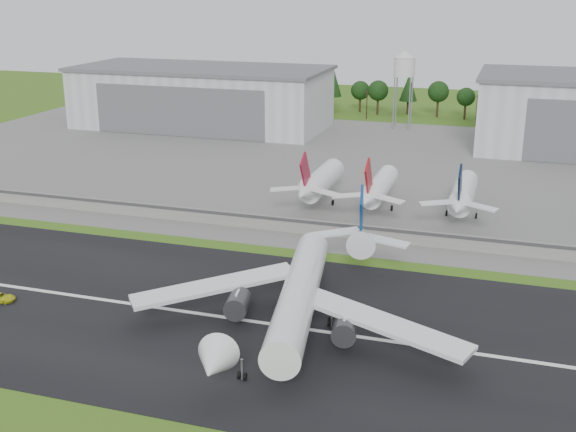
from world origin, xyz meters
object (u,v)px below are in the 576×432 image
(main_airliner, at_px, (298,302))
(ground_vehicle, at_px, (0,298))
(parked_jet_red_b, at_px, (377,188))
(parked_jet_navy, at_px, (462,195))
(parked_jet_red_a, at_px, (318,182))

(main_airliner, relative_size, ground_vehicle, 10.98)
(parked_jet_red_b, xyz_separation_m, parked_jet_navy, (20.37, 0.02, 0.10))
(main_airliner, xyz_separation_m, parked_jet_red_b, (-0.02, 66.94, 1.02))
(parked_jet_navy, bearing_deg, ground_vehicle, -135.44)
(parked_jet_red_a, relative_size, parked_jet_navy, 1.00)
(main_airliner, xyz_separation_m, parked_jet_red_a, (-15.06, 67.00, 1.32))
(main_airliner, relative_size, parked_jet_red_a, 1.89)
(main_airliner, height_order, ground_vehicle, main_airliner)
(main_airliner, xyz_separation_m, ground_vehicle, (-53.47, -5.72, -4.05))
(ground_vehicle, height_order, parked_jet_red_a, parked_jet_red_a)
(parked_jet_red_a, bearing_deg, main_airliner, -77.33)
(parked_jet_red_b, bearing_deg, ground_vehicle, -126.33)
(main_airliner, distance_m, ground_vehicle, 53.92)
(parked_jet_red_b, distance_m, parked_jet_navy, 20.37)
(parked_jet_red_a, distance_m, parked_jet_navy, 35.41)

